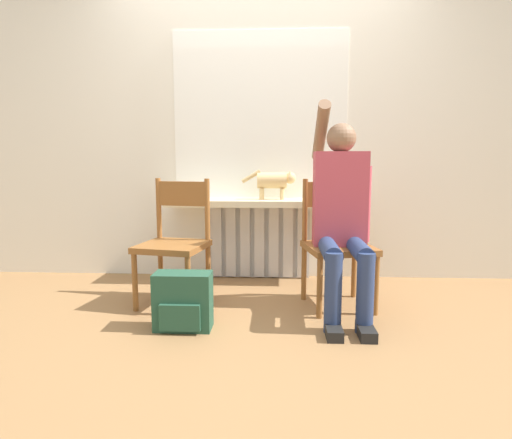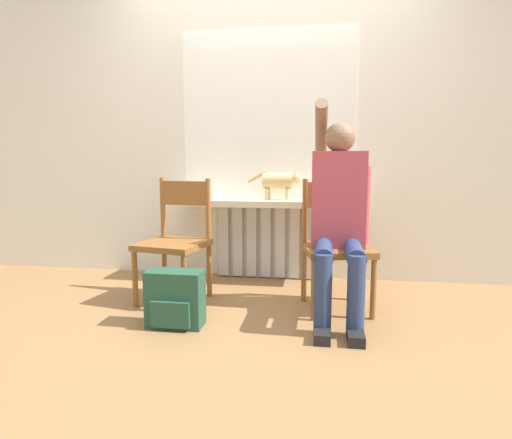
{
  "view_description": "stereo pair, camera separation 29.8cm",
  "coord_description": "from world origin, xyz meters",
  "px_view_note": "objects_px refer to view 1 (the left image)",
  "views": [
    {
      "loc": [
        0.15,
        -2.37,
        0.97
      ],
      "look_at": [
        0.0,
        0.58,
        0.57
      ],
      "focal_mm": 30.0,
      "sensor_mm": 36.0,
      "label": 1
    },
    {
      "loc": [
        0.45,
        -2.34,
        0.97
      ],
      "look_at": [
        0.0,
        0.58,
        0.57
      ],
      "focal_mm": 30.0,
      "sensor_mm": 36.0,
      "label": 2
    }
  ],
  "objects_px": {
    "chair_right": "(337,242)",
    "backpack": "(183,302)",
    "cat": "(274,181)",
    "person": "(342,210)",
    "chair_left": "(175,241)"
  },
  "relations": [
    {
      "from": "chair_left",
      "to": "backpack",
      "type": "xyz_separation_m",
      "value": [
        0.15,
        -0.47,
        -0.27
      ]
    },
    {
      "from": "chair_left",
      "to": "backpack",
      "type": "bearing_deg",
      "value": -61.15
    },
    {
      "from": "chair_right",
      "to": "backpack",
      "type": "xyz_separation_m",
      "value": [
        -0.94,
        -0.47,
        -0.27
      ]
    },
    {
      "from": "chair_left",
      "to": "cat",
      "type": "height_order",
      "value": "cat"
    },
    {
      "from": "backpack",
      "to": "chair_right",
      "type": "bearing_deg",
      "value": 26.7
    },
    {
      "from": "person",
      "to": "cat",
      "type": "xyz_separation_m",
      "value": [
        -0.44,
        0.69,
        0.15
      ]
    },
    {
      "from": "chair_right",
      "to": "person",
      "type": "distance_m",
      "value": 0.26
    },
    {
      "from": "chair_left",
      "to": "person",
      "type": "xyz_separation_m",
      "value": [
        1.11,
        -0.12,
        0.23
      ]
    },
    {
      "from": "chair_right",
      "to": "cat",
      "type": "bearing_deg",
      "value": 115.04
    },
    {
      "from": "chair_right",
      "to": "person",
      "type": "bearing_deg",
      "value": -97.16
    },
    {
      "from": "person",
      "to": "backpack",
      "type": "relative_size",
      "value": 4.05
    },
    {
      "from": "cat",
      "to": "backpack",
      "type": "bearing_deg",
      "value": -116.22
    },
    {
      "from": "person",
      "to": "cat",
      "type": "height_order",
      "value": "person"
    },
    {
      "from": "person",
      "to": "backpack",
      "type": "distance_m",
      "value": 1.13
    },
    {
      "from": "person",
      "to": "backpack",
      "type": "xyz_separation_m",
      "value": [
        -0.95,
        -0.36,
        -0.5
      ]
    }
  ]
}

